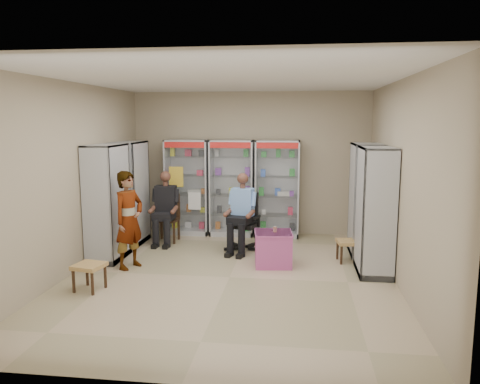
# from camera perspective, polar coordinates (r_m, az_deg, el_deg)

# --- Properties ---
(floor) EXTENTS (6.00, 6.00, 0.00)m
(floor) POSITION_cam_1_polar(r_m,az_deg,el_deg) (7.35, -1.28, -10.35)
(floor) COLOR tan
(floor) RESTS_ON ground
(room_shell) EXTENTS (5.02, 6.02, 3.01)m
(room_shell) POSITION_cam_1_polar(r_m,az_deg,el_deg) (6.96, -1.34, 5.14)
(room_shell) COLOR tan
(room_shell) RESTS_ON ground
(cabinet_back_left) EXTENTS (0.90, 0.50, 2.00)m
(cabinet_back_left) POSITION_cam_1_polar(r_m,az_deg,el_deg) (9.98, -6.39, 0.59)
(cabinet_back_left) COLOR #B2B6BA
(cabinet_back_left) RESTS_ON floor
(cabinet_back_mid) EXTENTS (0.90, 0.50, 2.00)m
(cabinet_back_mid) POSITION_cam_1_polar(r_m,az_deg,el_deg) (9.80, -0.98, 0.49)
(cabinet_back_mid) COLOR #B7B9BE
(cabinet_back_mid) RESTS_ON floor
(cabinet_back_right) EXTENTS (0.90, 0.50, 2.00)m
(cabinet_back_right) POSITION_cam_1_polar(r_m,az_deg,el_deg) (9.71, 4.57, 0.39)
(cabinet_back_right) COLOR #A4A6AB
(cabinet_back_right) RESTS_ON floor
(cabinet_right_far) EXTENTS (0.90, 0.50, 2.00)m
(cabinet_right_far) POSITION_cam_1_polar(r_m,az_deg,el_deg) (8.67, 15.04, -0.89)
(cabinet_right_far) COLOR #A7AAAE
(cabinet_right_far) RESTS_ON floor
(cabinet_right_near) EXTENTS (0.90, 0.50, 2.00)m
(cabinet_right_near) POSITION_cam_1_polar(r_m,az_deg,el_deg) (7.60, 16.15, -2.26)
(cabinet_right_near) COLOR silver
(cabinet_right_near) RESTS_ON floor
(cabinet_left_far) EXTENTS (0.90, 0.50, 2.00)m
(cabinet_left_far) POSITION_cam_1_polar(r_m,az_deg,el_deg) (9.37, -13.26, -0.12)
(cabinet_left_far) COLOR silver
(cabinet_left_far) RESTS_ON floor
(cabinet_left_near) EXTENTS (0.90, 0.50, 2.00)m
(cabinet_left_near) POSITION_cam_1_polar(r_m,az_deg,el_deg) (8.36, -15.88, -1.27)
(cabinet_left_near) COLOR #B4B6BB
(cabinet_left_near) RESTS_ON floor
(wooden_chair) EXTENTS (0.42, 0.42, 0.94)m
(wooden_chair) POSITION_cam_1_polar(r_m,az_deg,el_deg) (9.44, -8.85, -3.20)
(wooden_chair) COLOR black
(wooden_chair) RESTS_ON floor
(seated_customer) EXTENTS (0.44, 0.60, 1.34)m
(seated_customer) POSITION_cam_1_polar(r_m,az_deg,el_deg) (9.35, -8.96, -2.06)
(seated_customer) COLOR black
(seated_customer) RESTS_ON floor
(office_chair) EXTENTS (0.70, 0.70, 1.07)m
(office_chair) POSITION_cam_1_polar(r_m,az_deg,el_deg) (8.69, 0.41, -3.68)
(office_chair) COLOR black
(office_chair) RESTS_ON floor
(seated_shopkeeper) EXTENTS (0.58, 0.71, 1.37)m
(seated_shopkeeper) POSITION_cam_1_polar(r_m,az_deg,el_deg) (8.61, 0.37, -2.80)
(seated_shopkeeper) COLOR #6383C4
(seated_shopkeeper) RESTS_ON floor
(pink_trunk) EXTENTS (0.65, 0.63, 0.57)m
(pink_trunk) POSITION_cam_1_polar(r_m,az_deg,el_deg) (7.87, 4.07, -6.91)
(pink_trunk) COLOR #C64F85
(pink_trunk) RESTS_ON floor
(tea_glass) EXTENTS (0.07, 0.07, 0.10)m
(tea_glass) POSITION_cam_1_polar(r_m,az_deg,el_deg) (7.79, 4.28, -4.54)
(tea_glass) COLOR #5A1807
(tea_glass) RESTS_ON pink_trunk
(woven_stool_a) EXTENTS (0.42, 0.42, 0.38)m
(woven_stool_a) POSITION_cam_1_polar(r_m,az_deg,el_deg) (8.28, 13.05, -7.02)
(woven_stool_a) COLOR olive
(woven_stool_a) RESTS_ON floor
(woven_stool_b) EXTENTS (0.45, 0.45, 0.39)m
(woven_stool_b) POSITION_cam_1_polar(r_m,az_deg,el_deg) (7.10, -17.86, -9.84)
(woven_stool_b) COLOR olive
(woven_stool_b) RESTS_ON floor
(standing_man) EXTENTS (0.59, 0.69, 1.60)m
(standing_man) POSITION_cam_1_polar(r_m,az_deg,el_deg) (7.82, -13.39, -3.34)
(standing_man) COLOR #939395
(standing_man) RESTS_ON floor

